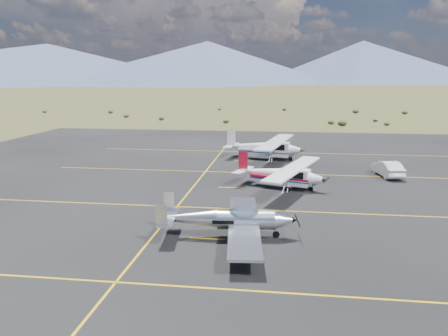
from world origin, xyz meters
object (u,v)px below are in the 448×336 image
(aircraft_cessna, at_px, (281,173))
(sedan, at_px, (388,169))
(aircraft_low_wing, at_px, (230,219))
(aircraft_plain, at_px, (264,147))

(aircraft_cessna, distance_m, sedan, 10.59)
(aircraft_low_wing, height_order, aircraft_plain, aircraft_plain)
(aircraft_low_wing, bearing_deg, aircraft_cessna, 70.95)
(sedan, bearing_deg, aircraft_cessna, 19.94)
(aircraft_plain, distance_m, sedan, 12.79)
(aircraft_cessna, relative_size, sedan, 2.46)
(aircraft_low_wing, xyz_separation_m, aircraft_plain, (0.87, 22.91, 0.30))
(aircraft_plain, relative_size, sedan, 2.86)
(aircraft_cessna, height_order, aircraft_plain, aircraft_plain)
(aircraft_low_wing, height_order, sedan, aircraft_low_wing)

